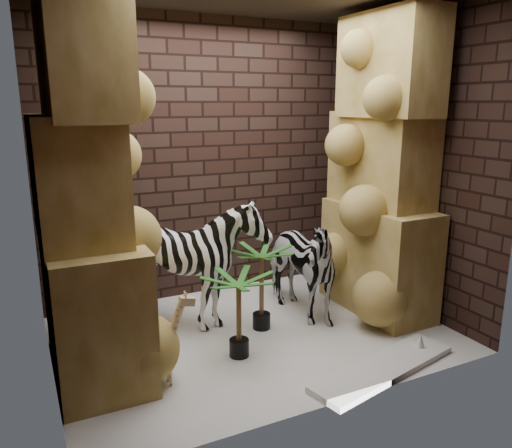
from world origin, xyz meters
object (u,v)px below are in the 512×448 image
zebra_right (296,256)px  zebra_left (195,269)px  palm_back (239,316)px  palm_front (262,288)px  giraffe_toy (155,341)px  surfboard (384,368)px

zebra_right → zebra_left: bearing=164.9°
zebra_right → palm_back: 1.04m
zebra_right → palm_back: size_ratio=1.70×
zebra_left → palm_front: bearing=-36.6°
zebra_right → zebra_left: size_ratio=0.98×
giraffe_toy → palm_back: 0.77m
zebra_right → palm_back: (-0.86, -0.52, -0.26)m
giraffe_toy → palm_back: bearing=14.5°
zebra_right → surfboard: bearing=-90.5°
palm_back → zebra_right: bearing=31.4°
zebra_right → zebra_left: 1.01m
palm_back → palm_front: bearing=43.8°
giraffe_toy → palm_front: 1.30m
zebra_right → giraffe_toy: (-1.62, -0.68, -0.25)m
zebra_right → palm_front: 0.51m
zebra_right → surfboard: zebra_right is taller
palm_front → surfboard: 1.32m
palm_front → palm_back: palm_front is taller
zebra_left → giraffe_toy: (-0.63, -0.87, -0.21)m
zebra_left → palm_back: bearing=-86.3°
zebra_right → palm_back: bearing=-153.1°
palm_front → palm_back: bearing=-136.2°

